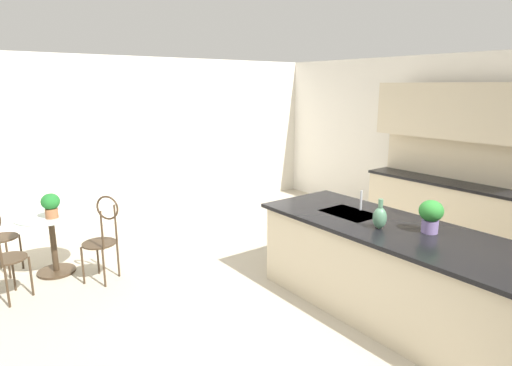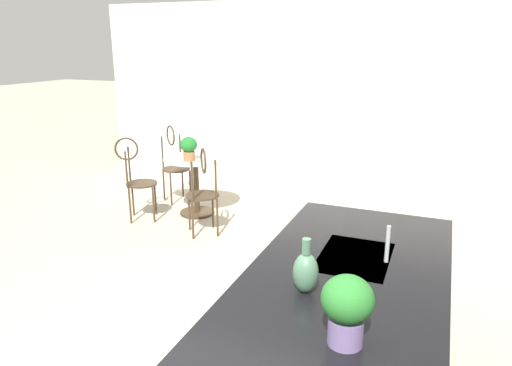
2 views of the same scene
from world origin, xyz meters
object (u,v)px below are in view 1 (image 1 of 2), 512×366
chair_near_window (103,235)px  chair_toward_desk (1,251)px  vase_on_counter (380,217)px  potted_plant_on_table (51,204)px  bistro_table (53,238)px  potted_plant_counter_near (431,214)px

chair_near_window → chair_toward_desk: same height
vase_on_counter → potted_plant_on_table: bearing=-140.9°
bistro_table → chair_toward_desk: size_ratio=0.77×
vase_on_counter → potted_plant_counter_near: bearing=38.3°
chair_toward_desk → potted_plant_on_table: 0.73m
chair_near_window → potted_plant_counter_near: size_ratio=3.39×
potted_plant_counter_near → vase_on_counter: 0.45m
bistro_table → potted_plant_on_table: (0.14, -0.01, 0.46)m
potted_plant_on_table → vase_on_counter: 3.65m
chair_near_window → bistro_table: bearing=-144.7°
bistro_table → chair_toward_desk: bearing=-52.5°
potted_plant_on_table → chair_toward_desk: bearing=-62.0°
bistro_table → potted_plant_on_table: potted_plant_on_table is taller
potted_plant_counter_near → vase_on_counter: bearing=-141.7°
potted_plant_on_table → potted_plant_counter_near: (3.18, 2.58, 0.19)m
potted_plant_counter_near → chair_near_window: bearing=-141.8°
potted_plant_on_table → potted_plant_counter_near: 4.10m
chair_toward_desk → potted_plant_on_table: bearing=118.0°
chair_toward_desk → vase_on_counter: bearing=48.6°
potted_plant_on_table → vase_on_counter: vase_on_counter is taller
chair_near_window → vase_on_counter: (2.38, 1.88, 0.46)m
chair_toward_desk → potted_plant_on_table: (-0.30, 0.57, 0.33)m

